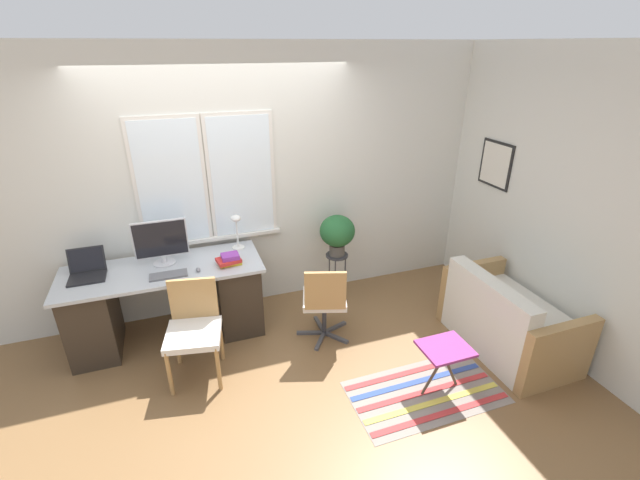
{
  "coord_description": "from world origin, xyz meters",
  "views": [
    {
      "loc": [
        -0.5,
        -3.43,
        2.67
      ],
      "look_at": [
        0.78,
        0.17,
        0.9
      ],
      "focal_mm": 24.0,
      "sensor_mm": 36.0,
      "label": 1
    }
  ],
  "objects_px": {
    "folding_stool": "(445,352)",
    "desk_lamp": "(236,225)",
    "office_chair_swivel": "(325,300)",
    "plant_stand": "(337,260)",
    "keyboard": "(169,275)",
    "mouse": "(198,270)",
    "potted_plant": "(337,232)",
    "couch_loveseat": "(506,322)",
    "laptop": "(87,271)",
    "desk_chair_wooden": "(194,327)",
    "monitor": "(161,242)",
    "book_stack": "(230,260)"
  },
  "relations": [
    {
      "from": "potted_plant",
      "to": "folding_stool",
      "type": "xyz_separation_m",
      "value": [
        0.31,
        -1.61,
        -0.43
      ]
    },
    {
      "from": "laptop",
      "to": "folding_stool",
      "type": "bearing_deg",
      "value": -30.17
    },
    {
      "from": "mouse",
      "to": "book_stack",
      "type": "bearing_deg",
      "value": 7.66
    },
    {
      "from": "mouse",
      "to": "desk_chair_wooden",
      "type": "height_order",
      "value": "desk_chair_wooden"
    },
    {
      "from": "couch_loveseat",
      "to": "plant_stand",
      "type": "xyz_separation_m",
      "value": [
        -1.2,
        1.31,
        0.21
      ]
    },
    {
      "from": "couch_loveseat",
      "to": "office_chair_swivel",
      "type": "bearing_deg",
      "value": 66.44
    },
    {
      "from": "couch_loveseat",
      "to": "plant_stand",
      "type": "relative_size",
      "value": 2.16
    },
    {
      "from": "mouse",
      "to": "book_stack",
      "type": "xyz_separation_m",
      "value": [
        0.3,
        0.04,
        0.03
      ]
    },
    {
      "from": "book_stack",
      "to": "office_chair_swivel",
      "type": "distance_m",
      "value": 0.98
    },
    {
      "from": "couch_loveseat",
      "to": "potted_plant",
      "type": "distance_m",
      "value": 1.86
    },
    {
      "from": "office_chair_swivel",
      "to": "plant_stand",
      "type": "distance_m",
      "value": 0.73
    },
    {
      "from": "keyboard",
      "to": "laptop",
      "type": "bearing_deg",
      "value": 161.0
    },
    {
      "from": "laptop",
      "to": "desk_lamp",
      "type": "relative_size",
      "value": 0.86
    },
    {
      "from": "mouse",
      "to": "keyboard",
      "type": "bearing_deg",
      "value": -179.47
    },
    {
      "from": "mouse",
      "to": "potted_plant",
      "type": "xyz_separation_m",
      "value": [
        1.47,
        0.26,
        0.05
      ]
    },
    {
      "from": "desk_lamp",
      "to": "book_stack",
      "type": "xyz_separation_m",
      "value": [
        -0.14,
        -0.33,
        -0.2
      ]
    },
    {
      "from": "laptop",
      "to": "desk_lamp",
      "type": "xyz_separation_m",
      "value": [
        1.37,
        0.14,
        0.2
      ]
    },
    {
      "from": "monitor",
      "to": "desk_chair_wooden",
      "type": "distance_m",
      "value": 0.89
    },
    {
      "from": "keyboard",
      "to": "book_stack",
      "type": "xyz_separation_m",
      "value": [
        0.55,
        0.04,
        0.04
      ]
    },
    {
      "from": "monitor",
      "to": "keyboard",
      "type": "distance_m",
      "value": 0.34
    },
    {
      "from": "desk_chair_wooden",
      "to": "couch_loveseat",
      "type": "distance_m",
      "value": 2.85
    },
    {
      "from": "desk_chair_wooden",
      "to": "couch_loveseat",
      "type": "xyz_separation_m",
      "value": [
        2.78,
        -0.62,
        -0.19
      ]
    },
    {
      "from": "mouse",
      "to": "desk_chair_wooden",
      "type": "relative_size",
      "value": 0.08
    },
    {
      "from": "keyboard",
      "to": "desk_lamp",
      "type": "relative_size",
      "value": 0.91
    },
    {
      "from": "monitor",
      "to": "book_stack",
      "type": "xyz_separation_m",
      "value": [
        0.58,
        -0.22,
        -0.17
      ]
    },
    {
      "from": "book_stack",
      "to": "desk_chair_wooden",
      "type": "bearing_deg",
      "value": -130.13
    },
    {
      "from": "folding_stool",
      "to": "book_stack",
      "type": "bearing_deg",
      "value": 136.92
    },
    {
      "from": "keyboard",
      "to": "mouse",
      "type": "bearing_deg",
      "value": 0.53
    },
    {
      "from": "laptop",
      "to": "keyboard",
      "type": "xyz_separation_m",
      "value": [
        0.68,
        -0.23,
        -0.04
      ]
    },
    {
      "from": "plant_stand",
      "to": "keyboard",
      "type": "bearing_deg",
      "value": -171.42
    },
    {
      "from": "mouse",
      "to": "plant_stand",
      "type": "height_order",
      "value": "mouse"
    },
    {
      "from": "potted_plant",
      "to": "folding_stool",
      "type": "height_order",
      "value": "potted_plant"
    },
    {
      "from": "monitor",
      "to": "office_chair_swivel",
      "type": "xyz_separation_m",
      "value": [
        1.39,
        -0.63,
        -0.55
      ]
    },
    {
      "from": "couch_loveseat",
      "to": "folding_stool",
      "type": "relative_size",
      "value": 2.72
    },
    {
      "from": "mouse",
      "to": "plant_stand",
      "type": "distance_m",
      "value": 1.52
    },
    {
      "from": "keyboard",
      "to": "couch_loveseat",
      "type": "relative_size",
      "value": 0.27
    },
    {
      "from": "monitor",
      "to": "plant_stand",
      "type": "relative_size",
      "value": 0.85
    },
    {
      "from": "desk_chair_wooden",
      "to": "potted_plant",
      "type": "height_order",
      "value": "potted_plant"
    },
    {
      "from": "office_chair_swivel",
      "to": "desk_chair_wooden",
      "type": "bearing_deg",
      "value": 21.25
    },
    {
      "from": "book_stack",
      "to": "office_chair_swivel",
      "type": "xyz_separation_m",
      "value": [
        0.81,
        -0.41,
        -0.38
      ]
    },
    {
      "from": "folding_stool",
      "to": "desk_chair_wooden",
      "type": "bearing_deg",
      "value": 154.3
    },
    {
      "from": "mouse",
      "to": "desk_chair_wooden",
      "type": "distance_m",
      "value": 0.55
    },
    {
      "from": "keyboard",
      "to": "couch_loveseat",
      "type": "bearing_deg",
      "value": -19.76
    },
    {
      "from": "desk_lamp",
      "to": "book_stack",
      "type": "distance_m",
      "value": 0.41
    },
    {
      "from": "couch_loveseat",
      "to": "folding_stool",
      "type": "height_order",
      "value": "couch_loveseat"
    },
    {
      "from": "laptop",
      "to": "desk_chair_wooden",
      "type": "relative_size",
      "value": 0.36
    },
    {
      "from": "folding_stool",
      "to": "desk_lamp",
      "type": "bearing_deg",
      "value": 128.15
    },
    {
      "from": "desk_lamp",
      "to": "potted_plant",
      "type": "xyz_separation_m",
      "value": [
        1.04,
        -0.11,
        -0.18
      ]
    },
    {
      "from": "keyboard",
      "to": "office_chair_swivel",
      "type": "height_order",
      "value": "office_chair_swivel"
    },
    {
      "from": "couch_loveseat",
      "to": "keyboard",
      "type": "bearing_deg",
      "value": 70.24
    }
  ]
}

